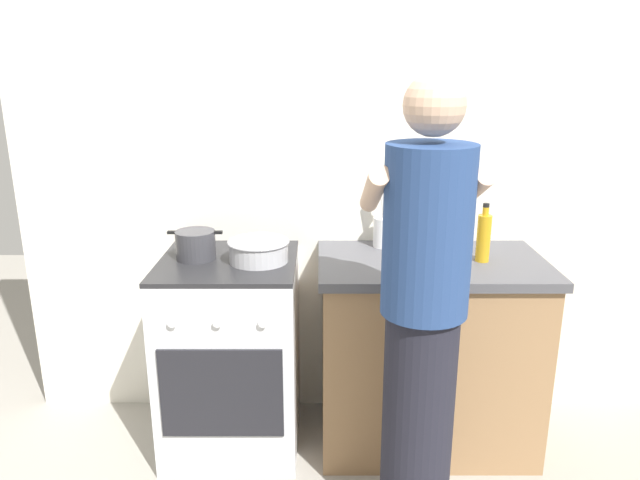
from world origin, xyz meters
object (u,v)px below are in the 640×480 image
spice_bottle (444,254)px  pot (197,245)px  person (424,322)px  stove_range (233,353)px  utensil_crock (386,227)px  oil_bottle (485,237)px  mixing_bowl (260,250)px

spice_bottle → pot: bearing=175.8°
pot → person: size_ratio=0.14×
stove_range → utensil_crock: size_ratio=2.77×
stove_range → oil_bottle: (1.11, -0.01, 0.56)m
utensil_crock → person: bearing=-85.7°
pot → person: 1.08m
mixing_bowl → person: 0.83m
utensil_crock → spice_bottle: bearing=-49.4°
stove_range → pot: bearing=171.5°
mixing_bowl → oil_bottle: oil_bottle is taller
stove_range → utensil_crock: 0.91m
utensil_crock → stove_range: bearing=-164.0°
utensil_crock → pot: bearing=-167.9°
utensil_crock → person: 0.78m
stove_range → person: person is taller
pot → spice_bottle: bearing=-4.2°
mixing_bowl → oil_bottle: 0.97m
spice_bottle → person: person is taller
stove_range → utensil_crock: utensil_crock is taller
stove_range → oil_bottle: bearing=-0.6°
spice_bottle → utensil_crock: bearing=130.6°
stove_range → spice_bottle: 1.06m
mixing_bowl → stove_range: bearing=172.9°
person → spice_bottle: bearing=72.0°
spice_bottle → oil_bottle: size_ratio=0.38×
pot → oil_bottle: oil_bottle is taller
stove_range → pot: pot is taller
stove_range → mixing_bowl: size_ratio=3.34×
mixing_bowl → person: bearing=-41.1°
oil_bottle → stove_range: bearing=179.4°
mixing_bowl → oil_bottle: bearing=0.3°
pot → person: person is taller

